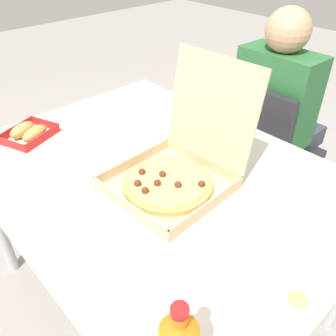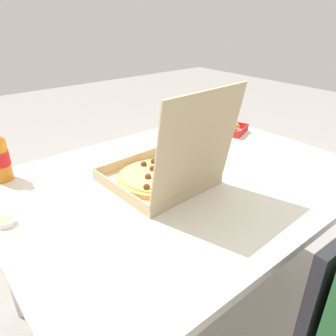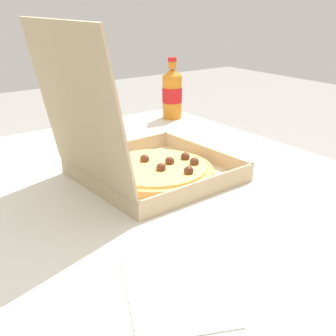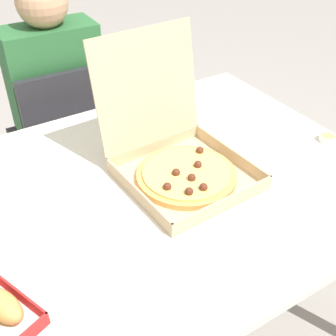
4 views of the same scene
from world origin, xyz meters
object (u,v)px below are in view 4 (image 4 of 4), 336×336
(chair, at_px, (65,138))
(pizza_box_open, at_px, (179,159))
(dipping_sauce_cup, at_px, (327,138))
(paper_menu, at_px, (31,181))
(diner_person, at_px, (53,90))

(chair, xyz_separation_m, pizza_box_open, (0.11, -0.74, 0.29))
(dipping_sauce_cup, bearing_deg, pizza_box_open, 167.97)
(chair, xyz_separation_m, dipping_sauce_cup, (0.63, -0.85, 0.25))
(pizza_box_open, height_order, paper_menu, pizza_box_open)
(diner_person, bearing_deg, dipping_sauce_cup, -55.27)
(chair, height_order, dipping_sauce_cup, chair)
(diner_person, distance_m, pizza_box_open, 0.81)
(chair, relative_size, diner_person, 0.72)
(pizza_box_open, xyz_separation_m, paper_menu, (-0.39, 0.19, -0.05))
(chair, height_order, paper_menu, chair)
(pizza_box_open, bearing_deg, dipping_sauce_cup, -12.03)
(paper_menu, height_order, dipping_sauce_cup, dipping_sauce_cup)
(diner_person, height_order, pizza_box_open, diner_person)
(chair, bearing_deg, diner_person, 88.34)
(chair, relative_size, dipping_sauce_cup, 14.82)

